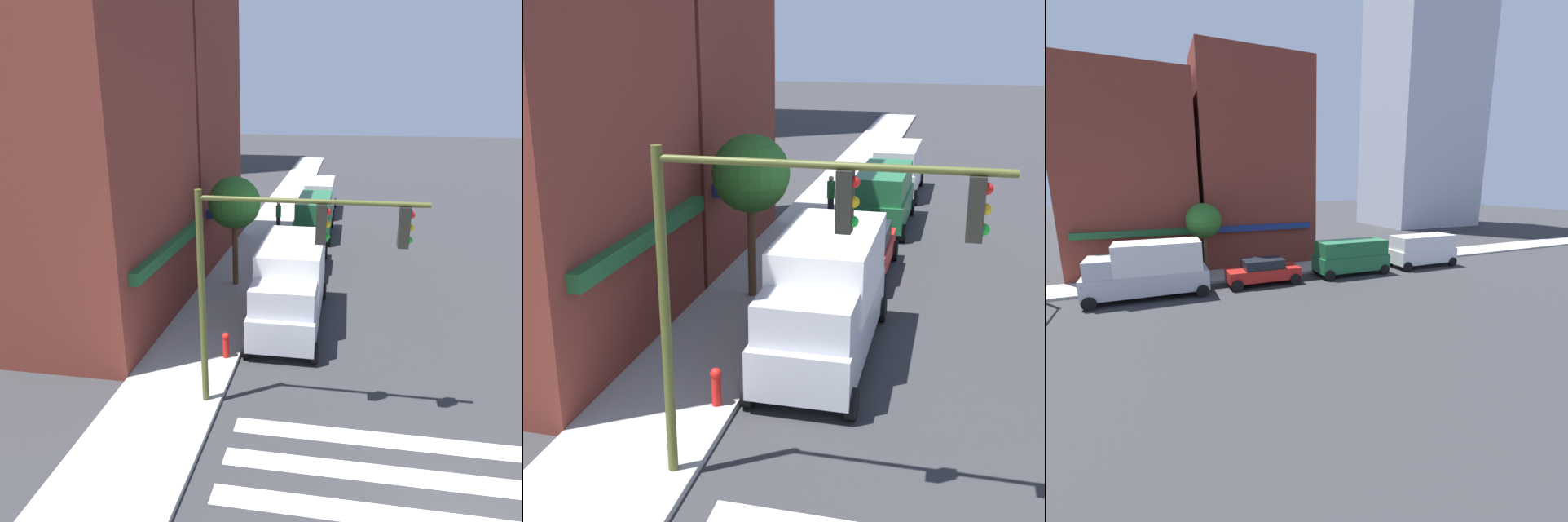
% 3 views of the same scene
% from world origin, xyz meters
% --- Properties ---
extents(storefront_row, '(16.75, 5.30, 14.97)m').
position_xyz_m(storefront_row, '(13.15, 11.50, 7.06)').
color(storefront_row, maroon).
rests_on(storefront_row, ground_plane).
extents(tower_distant, '(14.17, 11.30, 41.20)m').
position_xyz_m(tower_distant, '(46.87, 27.65, 20.60)').
color(tower_distant, '#B2B7C1').
rests_on(tower_distant, ground_plane).
extents(box_truck_silver, '(6.20, 2.42, 3.04)m').
position_xyz_m(box_truck_silver, '(9.36, 4.70, 1.59)').
color(box_truck_silver, '#B7B7BC').
rests_on(box_truck_silver, ground_plane).
extents(sedan_red, '(4.40, 2.02, 1.59)m').
position_xyz_m(sedan_red, '(15.71, 4.70, 0.84)').
color(sedan_red, '#B21E19').
rests_on(sedan_red, ground_plane).
extents(van_green, '(5.02, 2.22, 2.34)m').
position_xyz_m(van_green, '(21.93, 4.70, 1.29)').
color(van_green, '#1E6638').
rests_on(van_green, ground_plane).
extents(van_white, '(5.01, 2.22, 2.34)m').
position_xyz_m(van_white, '(28.07, 4.70, 1.29)').
color(van_white, white).
rests_on(van_white, ground_plane).
extents(pedestrian_green_top, '(0.32, 0.32, 1.77)m').
position_xyz_m(pedestrian_green_top, '(22.11, 6.87, 1.07)').
color(pedestrian_green_top, '#23232D').
rests_on(pedestrian_green_top, sidewalk_left).
extents(fire_hydrant, '(0.24, 0.24, 0.84)m').
position_xyz_m(fire_hydrant, '(6.21, 6.40, 0.61)').
color(fire_hydrant, red).
rests_on(fire_hydrant, sidewalk_left).
extents(street_tree, '(2.22, 2.22, 4.74)m').
position_xyz_m(street_tree, '(12.70, 7.50, 3.75)').
color(street_tree, brown).
rests_on(street_tree, sidewalk_left).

